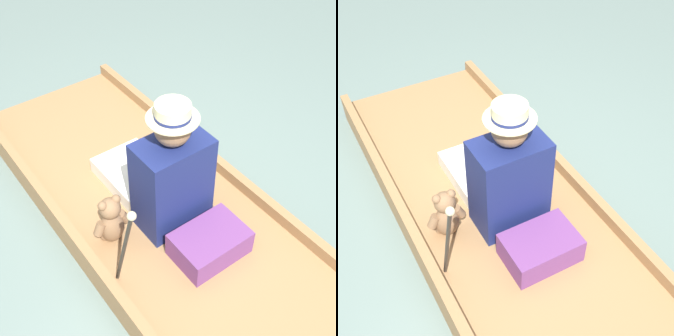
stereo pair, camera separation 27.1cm
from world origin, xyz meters
TOP-DOWN VIEW (x-y plane):
  - ground_plane at (0.00, 0.00)m, footprint 16.00×16.00m
  - punt_boat at (0.00, 0.00)m, footprint 1.18×3.19m
  - seat_cushion at (0.04, -0.49)m, footprint 0.42×0.30m
  - seated_person at (0.02, -0.06)m, footprint 0.43×0.83m
  - teddy_bear at (-0.36, -0.07)m, footprint 0.25×0.14m
  - wine_glass at (0.38, 0.23)m, footprint 0.10×0.10m
  - walking_cane at (-0.49, -0.45)m, footprint 0.04×0.25m

SIDE VIEW (x-z plane):
  - ground_plane at x=0.00m, z-range 0.00..0.00m
  - punt_boat at x=0.00m, z-range -0.04..0.20m
  - seat_cushion at x=0.04m, z-range 0.15..0.32m
  - wine_glass at x=0.38m, z-range 0.18..0.32m
  - teddy_bear at x=-0.36m, z-range 0.14..0.49m
  - seated_person at x=0.02m, z-range 0.02..0.89m
  - walking_cane at x=-0.49m, z-range 0.22..0.97m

